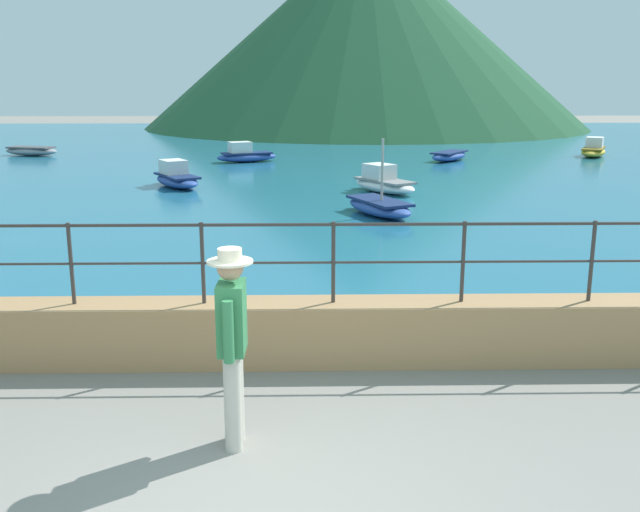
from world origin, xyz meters
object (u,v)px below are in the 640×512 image
boat_5 (594,150)px  boat_7 (245,155)px  boat_3 (176,178)px  boat_6 (384,183)px  person_walking (232,338)px  boat_1 (379,206)px  boat_4 (449,156)px  boat_0 (31,151)px

boat_5 → boat_7: same height
boat_3 → boat_6: (5.89, -1.16, 0.00)m
boat_5 → boat_7: (-13.95, -1.76, 0.00)m
boat_7 → boat_6: bearing=-60.0°
boat_3 → boat_5: size_ratio=0.99×
person_walking → boat_7: 21.71m
boat_1 → person_walking: bearing=-102.4°
boat_3 → boat_6: same height
boat_1 → boat_7: size_ratio=1.00×
boat_4 → boat_6: (-3.36, -7.88, 0.07)m
person_walking → boat_1: boat_1 is taller
person_walking → boat_3: 15.48m
boat_7 → boat_3: bearing=-102.8°
boat_4 → boat_6: 8.57m
boat_4 → boat_6: bearing=-113.1°
boat_0 → boat_3: boat_3 is taller
boat_0 → person_walking: bearing=-66.3°
boat_3 → boat_7: (1.48, 6.48, 0.00)m
person_walking → boat_6: bearing=78.8°
person_walking → boat_6: size_ratio=0.72×
person_walking → boat_5: (12.32, 23.39, -0.65)m
boat_0 → boat_3: size_ratio=1.01×
person_walking → boat_4: size_ratio=0.73×
boat_1 → boat_6: bearing=82.3°
boat_0 → boat_6: 16.83m
boat_1 → boat_3: bearing=139.6°
boat_4 → boat_7: bearing=-178.3°
boat_3 → boat_6: 6.00m
boat_0 → boat_1: boat_1 is taller
boat_0 → boat_5: boat_5 is taller
boat_3 → boat_5: 17.49m
person_walking → boat_4: bearing=74.3°
boat_6 → boat_7: (-4.41, 7.64, 0.00)m
boat_4 → boat_0: bearing=172.1°
boat_7 → boat_1: bearing=-70.4°
boat_4 → boat_5: size_ratio=0.97×
boat_0 → boat_3: 11.75m
boat_0 → boat_1: (12.92, -13.65, 0.01)m
boat_0 → boat_5: size_ratio=1.00×
boat_4 → boat_7: size_ratio=0.97×
boat_0 → boat_4: bearing=-7.9°
person_walking → boat_1: size_ratio=0.71×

